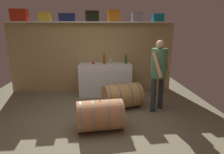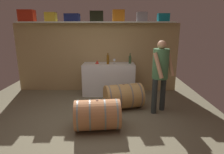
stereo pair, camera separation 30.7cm
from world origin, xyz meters
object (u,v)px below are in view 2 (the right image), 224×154
object	(u,v)px
toolcase_black	(97,16)
wine_barrel_near	(97,115)
toolcase_red	(27,16)
winemaker_pouring	(161,69)
wine_bottle_green	(130,59)
toolcase_orange	(118,16)
work_cabinet	(109,79)
wine_glass	(114,60)
toolcase_navy	(72,18)
toolcase_teal	(163,18)
toolcase_grey	(142,17)
red_funnel	(97,62)
toolcase_yellow	(51,17)
wine_barrel_far	(123,96)
wine_bottle_amber	(108,59)

from	to	relation	value
toolcase_black	wine_barrel_near	xyz separation A→B (m)	(0.18, -2.26, -1.93)
toolcase_black	wine_barrel_near	world-z (taller)	toolcase_black
toolcase_red	wine_barrel_near	world-z (taller)	toolcase_red
winemaker_pouring	wine_barrel_near	bearing A→B (deg)	-6.55
wine_bottle_green	toolcase_red	bearing A→B (deg)	176.58
toolcase_orange	wine_barrel_near	bearing A→B (deg)	-104.69
toolcase_red	work_cabinet	distance (m)	2.94
toolcase_black	wine_glass	bearing A→B (deg)	-24.90
work_cabinet	toolcase_navy	bearing A→B (deg)	167.94
toolcase_teal	work_cabinet	size ratio (longest dim) A/B	0.21
toolcase_navy	toolcase_black	distance (m)	0.69
toolcase_navy	wine_barrel_near	xyz separation A→B (m)	(0.88, -2.26, -1.90)
toolcase_black	toolcase_orange	bearing A→B (deg)	-4.45
wine_glass	wine_barrel_near	distance (m)	2.22
toolcase_navy	wine_barrel_near	world-z (taller)	toolcase_navy
toolcase_grey	wine_bottle_green	world-z (taller)	toolcase_grey
toolcase_red	toolcase_teal	size ratio (longest dim) A/B	1.36
toolcase_orange	red_funnel	distance (m)	1.43
toolcase_yellow	wine_barrel_far	distance (m)	3.05
toolcase_red	wine_bottle_amber	distance (m)	2.60
wine_glass	toolcase_teal	bearing A→B (deg)	7.78
wine_bottle_green	wine_barrel_far	world-z (taller)	wine_bottle_green
winemaker_pouring	toolcase_red	bearing A→B (deg)	-60.12
toolcase_navy	wine_bottle_amber	distance (m)	1.55
toolcase_navy	toolcase_teal	world-z (taller)	toolcase_teal
toolcase_red	wine_barrel_far	size ratio (longest dim) A/B	0.42
wine_barrel_near	toolcase_red	bearing A→B (deg)	127.07
work_cabinet	red_funnel	world-z (taller)	red_funnel
toolcase_black	winemaker_pouring	bearing A→B (deg)	-47.80
toolcase_red	wine_barrel_near	distance (m)	3.68
toolcase_teal	wine_barrel_near	xyz separation A→B (m)	(-1.70, -2.26, -1.90)
wine_bottle_green	wine_barrel_near	size ratio (longest dim) A/B	0.32
toolcase_yellow	toolcase_grey	bearing A→B (deg)	-2.48
toolcase_yellow	wine_glass	bearing A→B (deg)	-8.44
toolcase_orange	toolcase_yellow	bearing A→B (deg)	176.12
toolcase_black	wine_bottle_green	xyz separation A→B (m)	(0.96, -0.17, -1.19)
toolcase_black	winemaker_pouring	world-z (taller)	toolcase_black
wine_barrel_far	winemaker_pouring	world-z (taller)	winemaker_pouring
toolcase_teal	wine_bottle_amber	size ratio (longest dim) A/B	0.97
toolcase_teal	winemaker_pouring	bearing A→B (deg)	-103.52
toolcase_yellow	wine_bottle_amber	bearing A→B (deg)	-12.55
toolcase_red	red_funnel	xyz separation A→B (m)	(1.99, -0.22, -1.28)
wine_barrel_far	toolcase_orange	bearing A→B (deg)	79.35
toolcase_navy	wine_bottle_amber	xyz separation A→B (m)	(1.02, -0.29, -1.13)
toolcase_teal	wine_bottle_amber	xyz separation A→B (m)	(-1.56, -0.29, -1.14)
work_cabinet	winemaker_pouring	bearing A→B (deg)	-45.85
toolcase_red	toolcase_navy	bearing A→B (deg)	-2.11
wine_bottle_green	wine_barrel_far	xyz separation A→B (m)	(-0.23, -1.08, -0.73)
toolcase_navy	toolcase_orange	bearing A→B (deg)	3.58
wine_bottle_amber	wine_barrel_far	distance (m)	1.29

